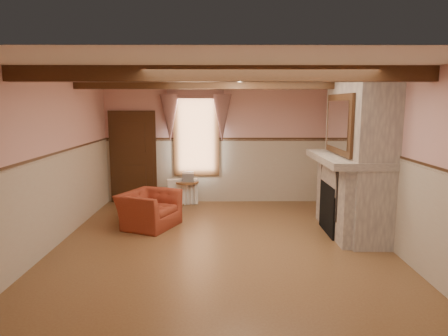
{
  "coord_description": "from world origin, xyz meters",
  "views": [
    {
      "loc": [
        0.01,
        -6.42,
        2.31
      ],
      "look_at": [
        0.04,
        0.8,
        1.16
      ],
      "focal_mm": 32.0,
      "sensor_mm": 36.0,
      "label": 1
    }
  ],
  "objects_px": {
    "armchair": "(149,209)",
    "bowl": "(347,153)",
    "side_table": "(187,193)",
    "mantel_clock": "(339,146)",
    "oil_lamp": "(343,146)",
    "radiator": "(183,192)"
  },
  "relations": [
    {
      "from": "armchair",
      "to": "side_table",
      "type": "bearing_deg",
      "value": 5.25
    },
    {
      "from": "armchair",
      "to": "side_table",
      "type": "relative_size",
      "value": 1.88
    },
    {
      "from": "bowl",
      "to": "oil_lamp",
      "type": "relative_size",
      "value": 1.12
    },
    {
      "from": "side_table",
      "to": "mantel_clock",
      "type": "relative_size",
      "value": 2.29
    },
    {
      "from": "armchair",
      "to": "bowl",
      "type": "distance_m",
      "value": 3.81
    },
    {
      "from": "side_table",
      "to": "radiator",
      "type": "relative_size",
      "value": 0.79
    },
    {
      "from": "bowl",
      "to": "oil_lamp",
      "type": "xyz_separation_m",
      "value": [
        0.0,
        0.24,
        0.1
      ]
    },
    {
      "from": "bowl",
      "to": "oil_lamp",
      "type": "distance_m",
      "value": 0.26
    },
    {
      "from": "side_table",
      "to": "oil_lamp",
      "type": "relative_size",
      "value": 1.96
    },
    {
      "from": "side_table",
      "to": "mantel_clock",
      "type": "bearing_deg",
      "value": -26.58
    },
    {
      "from": "side_table",
      "to": "oil_lamp",
      "type": "height_order",
      "value": "oil_lamp"
    },
    {
      "from": "radiator",
      "to": "armchair",
      "type": "bearing_deg",
      "value": -116.85
    },
    {
      "from": "armchair",
      "to": "side_table",
      "type": "distance_m",
      "value": 1.83
    },
    {
      "from": "side_table",
      "to": "bowl",
      "type": "bearing_deg",
      "value": -33.89
    },
    {
      "from": "armchair",
      "to": "oil_lamp",
      "type": "distance_m",
      "value": 3.83
    },
    {
      "from": "mantel_clock",
      "to": "radiator",
      "type": "bearing_deg",
      "value": 154.22
    },
    {
      "from": "armchair",
      "to": "bowl",
      "type": "xyz_separation_m",
      "value": [
        3.63,
        -0.31,
        1.12
      ]
    },
    {
      "from": "side_table",
      "to": "oil_lamp",
      "type": "distance_m",
      "value": 3.78
    },
    {
      "from": "radiator",
      "to": "oil_lamp",
      "type": "bearing_deg",
      "value": -41.79
    },
    {
      "from": "radiator",
      "to": "mantel_clock",
      "type": "distance_m",
      "value": 3.72
    },
    {
      "from": "mantel_clock",
      "to": "oil_lamp",
      "type": "bearing_deg",
      "value": -90.0
    },
    {
      "from": "oil_lamp",
      "to": "radiator",
      "type": "bearing_deg",
      "value": 150.14
    }
  ]
}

